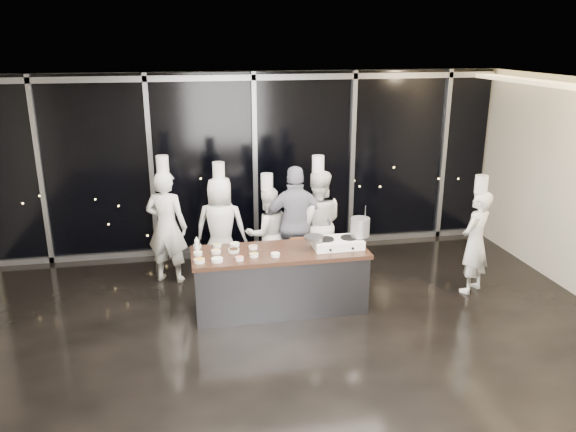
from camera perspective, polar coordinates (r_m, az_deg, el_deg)
name	(u,v)px	position (r m, az deg, el deg)	size (l,w,h in m)	color
ground	(292,340)	(7.46, 0.44, -12.47)	(9.00, 9.00, 0.00)	black
room_shell	(307,171)	(6.66, 1.98, 4.63)	(9.02, 7.02, 3.21)	beige
window_wall	(255,164)	(10.07, -3.40, 5.34)	(8.90, 0.11, 3.20)	black
demo_counter	(280,280)	(8.04, -0.82, -6.51)	(2.46, 0.86, 0.90)	#3A393F
stove	(337,243)	(8.01, 5.02, -2.72)	(0.70, 0.45, 0.14)	white
frying_pan	(313,238)	(7.88, 2.59, -2.24)	(0.49, 0.28, 0.05)	slate
stock_pot	(360,227)	(8.04, 7.34, -1.12)	(0.27, 0.27, 0.27)	#ADACAF
prep_bowls	(227,252)	(7.78, -6.19, -3.69)	(1.16, 0.71, 0.05)	white
squeeze_bottle	(197,244)	(7.90, -9.26, -2.87)	(0.06, 0.06, 0.22)	white
chef_far_left	(167,226)	(9.02, -12.22, -0.97)	(0.78, 0.65, 2.04)	silver
chef_left	(221,227)	(9.05, -6.84, -1.11)	(0.92, 0.71, 1.91)	silver
chef_center	(268,232)	(9.00, -2.09, -1.68)	(0.82, 0.69, 1.73)	silver
guest	(296,225)	(8.82, 0.84, -0.88)	(1.15, 0.61, 1.88)	#121633
chef_right	(317,223)	(9.03, 2.97, -0.75)	(0.96, 0.81, 2.00)	silver
chef_side	(475,241)	(8.92, 18.48, -2.38)	(0.70, 0.64, 1.83)	silver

